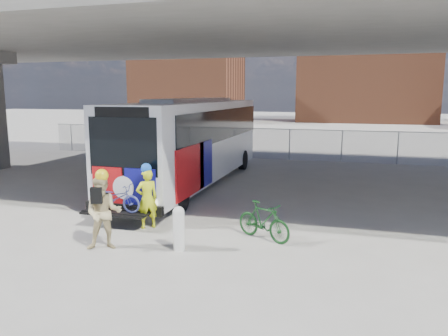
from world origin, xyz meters
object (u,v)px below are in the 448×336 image
at_px(cyclist_tan, 103,212).
at_px(bollard, 179,227).
at_px(bus, 193,136).
at_px(bike_parked, 264,221).
at_px(cyclist_hivis, 147,197).

bearing_deg(cyclist_tan, bollard, -11.14).
xyz_separation_m(bus, cyclist_tan, (0.64, -8.25, -1.14)).
distance_m(bus, bollard, 8.33).
distance_m(bollard, bike_parked, 2.34).
relative_size(bus, bike_parked, 7.44).
distance_m(bollard, cyclist_tan, 1.93).
distance_m(bollard, cyclist_hivis, 2.19).
height_order(bus, cyclist_hivis, bus).
height_order(bollard, cyclist_hivis, cyclist_hivis).
relative_size(cyclist_hivis, bike_parked, 1.11).
bearing_deg(bike_parked, bollard, 154.23).
bearing_deg(bike_parked, cyclist_tan, 143.93).
bearing_deg(bus, cyclist_tan, -85.54).
height_order(cyclist_hivis, bike_parked, cyclist_hivis).
bearing_deg(bollard, bus, 107.66).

